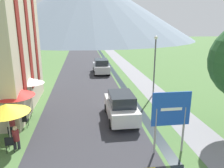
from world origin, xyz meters
TOP-DOWN VIEW (x-y plane):
  - ground_plane at (0.00, 20.00)m, footprint 160.00×160.00m
  - road at (-2.50, 30.00)m, footprint 6.40×60.00m
  - footpath at (3.60, 30.00)m, footprint 2.20×60.00m
  - drainage_channel at (1.20, 30.00)m, footprint 0.60×60.00m
  - mountain_distant at (0.46, 89.58)m, footprint 83.85×83.85m
  - road_sign at (1.22, 4.91)m, footprint 1.85×0.11m
  - parked_car_near at (-0.40, 8.94)m, footprint 1.81×4.08m
  - parked_car_far at (-0.45, 22.88)m, footprint 1.93×4.30m
  - cafe_chair_near_right at (-6.56, 7.06)m, footprint 0.40×0.40m
  - cafe_chair_middle at (-6.34, 8.54)m, footprint 0.40×0.40m
  - cafe_chair_far_right at (-6.45, 9.92)m, footprint 0.40×0.40m
  - cafe_chair_nearest at (-6.34, 5.92)m, footprint 0.40×0.40m
  - cafe_umbrella_front_yellow at (-6.52, 6.56)m, footprint 2.22×2.22m
  - cafe_umbrella_middle_red at (-6.83, 8.80)m, footprint 2.41×2.41m
  - cafe_umbrella_rear_white at (-6.36, 11.01)m, footprint 1.91×1.91m
  - person_seated_near at (-6.13, 6.18)m, footprint 0.32×0.32m
  - person_seated_far at (-6.78, 7.77)m, footprint 0.32×0.32m
  - streetlamp at (3.31, 13.59)m, footprint 0.28×0.28m

SIDE VIEW (x-z plane):
  - ground_plane at x=0.00m, z-range 0.00..0.00m
  - drainage_channel at x=1.20m, z-range 0.00..0.00m
  - road at x=-2.50m, z-range 0.00..0.01m
  - footpath at x=3.60m, z-range 0.00..0.01m
  - cafe_chair_near_right at x=-6.56m, z-range 0.09..0.94m
  - cafe_chair_middle at x=-6.34m, z-range 0.09..0.94m
  - cafe_chair_far_right at x=-6.45m, z-range 0.09..0.94m
  - cafe_chair_nearest at x=-6.34m, z-range 0.09..0.94m
  - person_seated_far at x=-6.78m, z-range 0.07..1.30m
  - person_seated_near at x=-6.13m, z-range 0.07..1.30m
  - parked_car_near at x=-0.40m, z-range 0.00..1.82m
  - parked_car_far at x=-0.45m, z-range 0.00..1.82m
  - road_sign at x=1.22m, z-range 0.46..3.53m
  - cafe_umbrella_front_yellow at x=-6.52m, z-range 0.91..3.17m
  - cafe_umbrella_middle_red at x=-6.83m, z-range 0.97..3.41m
  - cafe_umbrella_rear_white at x=-6.36m, z-range 1.05..3.54m
  - streetlamp at x=3.31m, z-range 0.48..5.56m
  - mountain_distant at x=0.46m, z-range 0.00..25.12m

